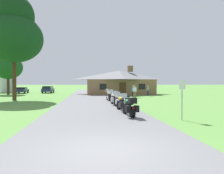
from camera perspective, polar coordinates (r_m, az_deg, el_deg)
name	(u,v)px	position (r m, az deg, el deg)	size (l,w,h in m)	color
ground_plane	(91,99)	(25.91, -5.70, -3.34)	(500.00, 500.00, 0.00)	#56893D
asphalt_driveway	(92,100)	(23.92, -5.60, -3.64)	(6.40, 80.00, 0.06)	slate
motorcycle_green_nearest_to_camera	(130,107)	(11.95, 4.90, -5.53)	(0.87, 2.08, 1.30)	black
motorcycle_yellow_second_in_row	(123,103)	(14.13, 3.06, -4.52)	(0.95, 2.07, 1.30)	black
motorcycle_silver_third_in_row	(119,101)	(16.17, 1.98, -3.81)	(0.87, 2.08, 1.30)	black
motorcycle_white_fourth_in_row	(114,99)	(18.27, 0.62, -3.26)	(0.84, 2.08, 1.30)	black
motorcycle_black_fifth_in_row	(114,97)	(20.25, 0.45, -2.84)	(0.86, 2.08, 1.30)	black
motorcycle_orange_farthest_in_row	(109,96)	(22.53, -0.91, -2.42)	(0.67, 2.08, 1.30)	black
stone_lodge	(119,82)	(37.46, 1.94, 1.38)	(12.13, 8.43, 5.17)	brown
bystander_blue_shirt_near_lodge	(133,90)	(30.18, 5.89, -0.95)	(0.48, 0.38, 1.67)	black
bystander_gray_shirt_beside_signpost	(148,90)	(32.82, 9.89, -0.80)	(0.43, 0.40, 1.67)	navy
bystander_white_shirt_by_tree	(135,91)	(28.27, 6.26, -1.05)	(0.55, 0.24, 1.69)	#75664C
metal_signpost_roadside	(182,95)	(11.61, 18.80, -2.10)	(0.36, 0.06, 2.14)	#9EA0A5
tree_left_near	(14,32)	(27.08, -25.48, 13.65)	(6.53, 6.53, 12.23)	#422D19
tree_left_far	(8,64)	(40.85, -26.80, 5.71)	(4.90, 4.90, 8.61)	#422D19
metal_silo_distant	(8,75)	(50.49, -26.80, 2.90)	(3.44, 3.44, 7.42)	#B2B7BC
parked_navy_suv_far_left	(48,89)	(44.14, -17.26, -0.57)	(1.92, 4.60, 1.40)	navy
parked_navy_sedan_far_left	(22,90)	(44.36, -23.67, -0.77)	(2.05, 4.28, 1.20)	navy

